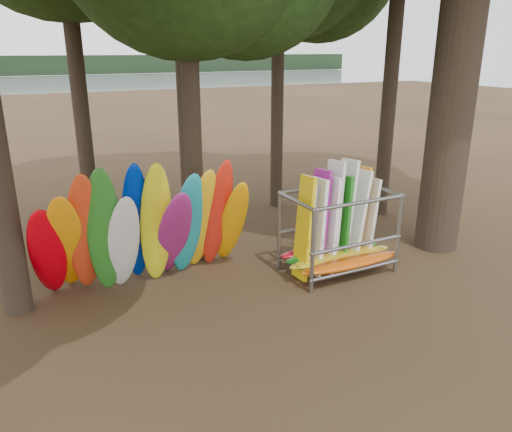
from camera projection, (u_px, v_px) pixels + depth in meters
name	position (u px, v px, depth m)	size (l,w,h in m)	color
ground	(293.00, 292.00, 11.34)	(120.00, 120.00, 0.00)	#47331E
lake	(46.00, 93.00, 62.13)	(160.00, 160.00, 0.00)	gray
far_shore	(22.00, 66.00, 103.81)	(160.00, 4.00, 4.00)	black
kayak_row	(145.00, 231.00, 11.19)	(5.05, 2.15, 3.18)	red
storage_rack	(338.00, 234.00, 12.17)	(2.93, 1.58, 2.73)	gray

